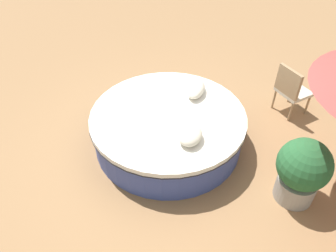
% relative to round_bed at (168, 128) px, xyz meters
% --- Properties ---
extents(ground_plane, '(16.00, 16.00, 0.00)m').
position_rel_round_bed_xyz_m(ground_plane, '(0.00, 0.00, -0.32)').
color(ground_plane, olive).
extents(round_bed, '(2.54, 2.54, 0.62)m').
position_rel_round_bed_xyz_m(round_bed, '(0.00, 0.00, 0.00)').
color(round_bed, '#38478C').
rests_on(round_bed, ground_plane).
extents(throw_pillow_0, '(0.47, 0.35, 0.20)m').
position_rel_round_bed_xyz_m(throw_pillow_0, '(-0.49, -0.47, 0.41)').
color(throw_pillow_0, beige).
rests_on(throw_pillow_0, round_bed).
extents(throw_pillow_1, '(0.55, 0.29, 0.20)m').
position_rel_round_bed_xyz_m(throw_pillow_1, '(0.67, -0.31, 0.41)').
color(throw_pillow_1, beige).
rests_on(throw_pillow_1, round_bed).
extents(patio_chair, '(0.72, 0.72, 0.98)m').
position_rel_round_bed_xyz_m(patio_chair, '(1.39, -1.93, 0.24)').
color(patio_chair, '#997A56').
rests_on(patio_chair, ground_plane).
extents(planter, '(0.74, 0.74, 1.05)m').
position_rel_round_bed_xyz_m(planter, '(-0.60, -2.07, 0.25)').
color(planter, gray).
rests_on(planter, ground_plane).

